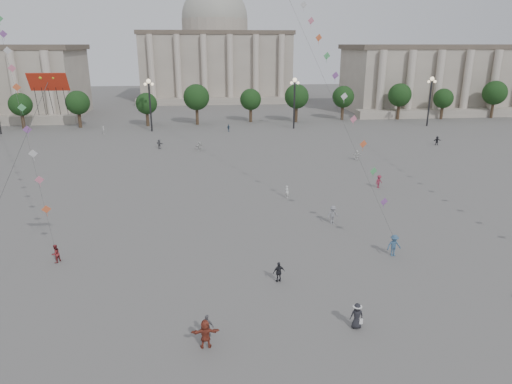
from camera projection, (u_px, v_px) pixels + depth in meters
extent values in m
plane|color=#565451|center=(266.00, 318.00, 30.43)|extent=(360.00, 360.00, 0.00)
cube|color=gray|center=(492.00, 80.00, 125.33)|extent=(80.00, 22.00, 16.00)
cube|color=brown|center=(498.00, 47.00, 122.67)|extent=(81.60, 22.44, 1.20)
cube|color=gray|center=(216.00, 67.00, 150.21)|extent=(46.00, 30.00, 20.00)
cube|color=brown|center=(215.00, 33.00, 146.93)|extent=(46.92, 30.60, 1.20)
cube|color=gray|center=(218.00, 101.00, 136.94)|extent=(48.30, 4.00, 2.00)
cylinder|color=gray|center=(215.00, 27.00, 146.34)|extent=(21.00, 21.00, 5.00)
sphere|color=#9C9B8E|center=(215.00, 19.00, 145.56)|extent=(21.00, 21.00, 21.00)
cylinder|color=#38271C|center=(30.00, 119.00, 99.37)|extent=(0.70, 0.70, 3.52)
sphere|color=black|center=(27.00, 102.00, 98.23)|extent=(5.12, 5.12, 5.12)
cylinder|color=#38271C|center=(86.00, 118.00, 100.58)|extent=(0.70, 0.70, 3.52)
sphere|color=black|center=(84.00, 101.00, 99.44)|extent=(5.12, 5.12, 5.12)
cylinder|color=#38271C|center=(142.00, 117.00, 101.79)|extent=(0.70, 0.70, 3.52)
sphere|color=black|center=(140.00, 101.00, 100.65)|extent=(5.12, 5.12, 5.12)
cylinder|color=#38271C|center=(196.00, 116.00, 103.01)|extent=(0.70, 0.70, 3.52)
sphere|color=black|center=(195.00, 100.00, 101.87)|extent=(5.12, 5.12, 5.12)
cylinder|color=#38271C|center=(249.00, 115.00, 104.22)|extent=(0.70, 0.70, 3.52)
sphere|color=black|center=(249.00, 99.00, 103.08)|extent=(5.12, 5.12, 5.12)
cylinder|color=#38271C|center=(300.00, 115.00, 105.43)|extent=(0.70, 0.70, 3.52)
sphere|color=black|center=(301.00, 99.00, 104.29)|extent=(5.12, 5.12, 5.12)
cylinder|color=#38271C|center=(351.00, 114.00, 106.65)|extent=(0.70, 0.70, 3.52)
sphere|color=black|center=(352.00, 98.00, 105.51)|extent=(5.12, 5.12, 5.12)
cylinder|color=#38271C|center=(400.00, 113.00, 107.86)|extent=(0.70, 0.70, 3.52)
sphere|color=black|center=(401.00, 97.00, 106.72)|extent=(5.12, 5.12, 5.12)
cylinder|color=#38271C|center=(448.00, 112.00, 109.08)|extent=(0.70, 0.70, 3.52)
sphere|color=black|center=(450.00, 97.00, 107.93)|extent=(5.12, 5.12, 5.12)
cylinder|color=#38271C|center=(495.00, 112.00, 110.29)|extent=(0.70, 0.70, 3.52)
sphere|color=black|center=(498.00, 96.00, 109.15)|extent=(5.12, 5.12, 5.12)
cylinder|color=#262628|center=(150.00, 107.00, 93.53)|extent=(0.36, 0.36, 10.00)
sphere|color=#FFE5B2|center=(148.00, 81.00, 91.92)|extent=(0.90, 0.90, 0.90)
sphere|color=#FFE5B2|center=(145.00, 84.00, 92.03)|extent=(0.60, 0.60, 0.60)
sphere|color=#FFE5B2|center=(152.00, 84.00, 92.17)|extent=(0.60, 0.60, 0.60)
cylinder|color=#262628|center=(294.00, 105.00, 96.56)|extent=(0.36, 0.36, 10.00)
sphere|color=#FFE5B2|center=(295.00, 80.00, 94.95)|extent=(0.90, 0.90, 0.90)
sphere|color=#FFE5B2|center=(291.00, 83.00, 95.07)|extent=(0.60, 0.60, 0.60)
sphere|color=#FFE5B2|center=(298.00, 83.00, 95.21)|extent=(0.60, 0.60, 0.60)
cylinder|color=#262628|center=(429.00, 103.00, 99.60)|extent=(0.36, 0.36, 10.00)
sphere|color=#FFE5B2|center=(432.00, 79.00, 97.99)|extent=(0.90, 0.90, 0.90)
sphere|color=#FFE5B2|center=(429.00, 82.00, 98.10)|extent=(0.60, 0.60, 0.60)
sphere|color=#FFE5B2|center=(435.00, 82.00, 98.24)|extent=(0.60, 0.60, 0.60)
imported|color=navy|center=(229.00, 128.00, 94.57)|extent=(0.88, 0.85, 1.48)
imported|color=silver|center=(199.00, 146.00, 77.46)|extent=(1.47, 1.28, 1.60)
imported|color=slate|center=(333.00, 215.00, 46.07)|extent=(1.36, 0.97, 1.90)
imported|color=silver|center=(357.00, 155.00, 71.32)|extent=(1.54, 0.75, 1.59)
imported|color=maroon|center=(379.00, 182.00, 57.54)|extent=(1.23, 1.04, 1.66)
imported|color=black|center=(437.00, 141.00, 81.85)|extent=(1.53, 0.62, 1.61)
imported|color=#BBBAB6|center=(104.00, 130.00, 92.00)|extent=(0.49, 0.65, 1.60)
imported|color=#5C5D61|center=(159.00, 144.00, 79.10)|extent=(1.47, 1.35, 1.64)
imported|color=silver|center=(287.00, 192.00, 53.86)|extent=(0.63, 0.66, 1.51)
imported|color=brown|center=(205.00, 334.00, 27.19)|extent=(1.73, 0.59, 1.85)
imported|color=slate|center=(207.00, 326.00, 28.24)|extent=(0.97, 0.75, 1.53)
imported|color=black|center=(279.00, 272.00, 34.78)|extent=(1.02, 0.62, 1.63)
imported|color=maroon|center=(56.00, 254.00, 37.88)|extent=(0.91, 0.97, 1.59)
imported|color=#345576|center=(394.00, 245.00, 39.00)|extent=(1.33, 0.86, 1.94)
imported|color=black|center=(357.00, 316.00, 29.08)|extent=(0.86, 0.56, 1.74)
cone|color=white|center=(358.00, 306.00, 28.85)|extent=(0.52, 0.52, 0.14)
cylinder|color=white|center=(358.00, 306.00, 28.87)|extent=(0.60, 0.60, 0.02)
cube|color=white|center=(361.00, 321.00, 29.06)|extent=(0.22, 0.10, 0.35)
cube|color=#AD2512|center=(48.00, 82.00, 25.85)|extent=(2.22, 0.61, 1.02)
cube|color=#178033|center=(41.00, 77.00, 25.70)|extent=(0.36, 0.21, 0.34)
cube|color=#2043AE|center=(54.00, 77.00, 25.77)|extent=(0.36, 0.21, 0.34)
sphere|color=gold|center=(41.00, 77.00, 25.66)|extent=(0.20, 0.20, 0.20)
sphere|color=gold|center=(53.00, 77.00, 25.73)|extent=(0.20, 0.20, 0.20)
cube|color=#DD6034|center=(46.00, 209.00, 38.46)|extent=(0.76, 0.25, 0.76)
cube|color=#D6718C|center=(39.00, 180.00, 39.42)|extent=(0.76, 0.25, 0.76)
cube|color=silver|center=(33.00, 154.00, 40.43)|extent=(0.76, 0.25, 0.76)
cube|color=#884D9A|center=(27.00, 130.00, 41.46)|extent=(0.76, 0.25, 0.76)
cube|color=#4DA762|center=(22.00, 108.00, 42.52)|extent=(0.76, 0.25, 0.76)
cube|color=#DD6034|center=(17.00, 87.00, 43.59)|extent=(0.76, 0.25, 0.76)
cube|color=#D6718C|center=(12.00, 68.00, 44.68)|extent=(0.76, 0.25, 0.76)
cube|color=silver|center=(7.00, 50.00, 45.78)|extent=(0.76, 0.25, 0.76)
cube|color=#884D9A|center=(3.00, 34.00, 46.89)|extent=(0.76, 0.25, 0.76)
cube|color=#884D9A|center=(384.00, 202.00, 39.67)|extent=(0.76, 0.25, 0.76)
cube|color=#4DA762|center=(374.00, 171.00, 40.67)|extent=(0.76, 0.25, 0.76)
cube|color=#DD6034|center=(363.00, 144.00, 41.73)|extent=(0.76, 0.25, 0.76)
cube|color=#D6718C|center=(354.00, 119.00, 42.82)|extent=(0.76, 0.25, 0.76)
cube|color=silver|center=(344.00, 96.00, 43.93)|extent=(0.76, 0.25, 0.76)
cube|color=#884D9A|center=(335.00, 75.00, 45.06)|extent=(0.76, 0.25, 0.76)
cube|color=#4DA762|center=(327.00, 56.00, 46.21)|extent=(0.76, 0.25, 0.76)
cube|color=#DD6034|center=(319.00, 38.00, 47.36)|extent=(0.76, 0.25, 0.76)
cube|color=#D6718C|center=(311.00, 21.00, 48.53)|extent=(0.76, 0.25, 0.76)
cube|color=silver|center=(304.00, 5.00, 49.71)|extent=(0.76, 0.25, 0.76)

